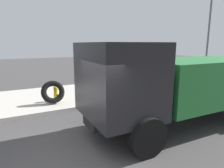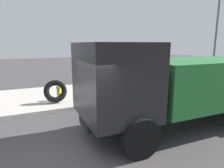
% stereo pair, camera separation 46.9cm
% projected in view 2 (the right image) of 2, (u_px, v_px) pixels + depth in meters
% --- Properties ---
extents(ground_plane, '(80.00, 80.00, 0.00)m').
position_uv_depth(ground_plane, '(61.00, 166.00, 4.85)').
color(ground_plane, '#423F3F').
extents(sidewalk_curb, '(36.00, 5.00, 0.15)m').
position_uv_depth(sidewalk_curb, '(38.00, 98.00, 10.61)').
color(sidewalk_curb, '#BCB7AD').
rests_on(sidewalk_curb, ground).
extents(fire_hydrant, '(0.25, 0.55, 0.75)m').
position_uv_depth(fire_hydrant, '(59.00, 92.00, 9.97)').
color(fire_hydrant, yellow).
rests_on(fire_hydrant, sidewalk_curb).
extents(loose_tire, '(1.13, 0.68, 1.12)m').
position_uv_depth(loose_tire, '(55.00, 91.00, 9.52)').
color(loose_tire, black).
rests_on(loose_tire, sidewalk_curb).
extents(dump_truck_green, '(7.06, 2.94, 3.00)m').
position_uv_depth(dump_truck_green, '(175.00, 83.00, 6.84)').
color(dump_truck_green, '#237033').
rests_on(dump_truck_green, ground).
extents(street_light_pole, '(0.12, 0.12, 6.07)m').
position_uv_depth(street_light_pole, '(215.00, 40.00, 12.62)').
color(street_light_pole, '#595B5E').
rests_on(street_light_pole, sidewalk_curb).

